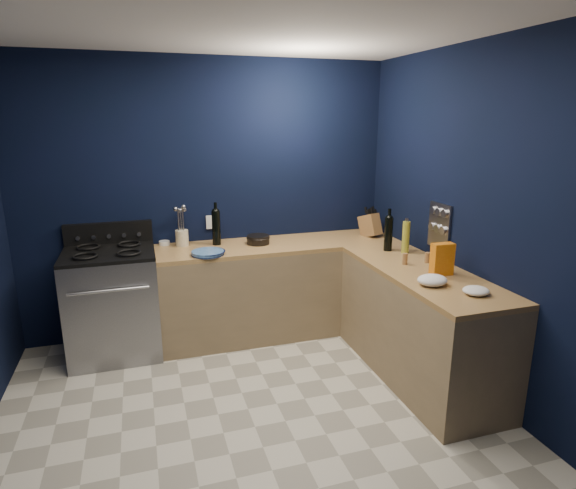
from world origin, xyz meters
name	(u,v)px	position (x,y,z in m)	size (l,w,h in m)	color
floor	(255,428)	(0.00, 0.00, -0.01)	(3.50, 3.50, 0.02)	beige
ceiling	(247,13)	(0.00, 0.00, 2.61)	(3.50, 3.50, 0.02)	silver
wall_back	(210,199)	(0.00, 1.76, 1.30)	(3.50, 0.02, 2.60)	black
wall_right	(489,226)	(1.76, 0.00, 1.30)	(0.02, 3.50, 2.60)	black
wall_front	(396,401)	(0.00, -1.76, 1.30)	(3.50, 0.02, 2.60)	black
cab_back	(280,289)	(0.60, 1.44, 0.43)	(2.30, 0.63, 0.86)	#846D4D
top_back	(279,245)	(0.60, 1.44, 0.88)	(2.30, 0.63, 0.04)	brown
cab_right	(419,326)	(1.44, 0.29, 0.43)	(0.63, 1.67, 0.86)	#846D4D
top_right	(423,273)	(1.44, 0.29, 0.88)	(0.63, 1.67, 0.04)	brown
gas_range	(114,305)	(-0.93, 1.42, 0.46)	(0.76, 0.66, 0.92)	gray
oven_door	(112,320)	(-0.93, 1.10, 0.45)	(0.59, 0.02, 0.42)	black
cooktop	(108,253)	(-0.93, 1.42, 0.94)	(0.76, 0.66, 0.03)	black
backguard	(109,233)	(-0.93, 1.72, 1.04)	(0.76, 0.06, 0.20)	black
spice_panel	(439,226)	(1.74, 0.55, 1.18)	(0.02, 0.28, 0.38)	gray
wall_outlet	(211,222)	(0.00, 1.74, 1.08)	(0.09, 0.02, 0.13)	white
plate_stack	(208,253)	(-0.11, 1.23, 0.92)	(0.28, 0.28, 0.04)	#325E8E
ramekin	(164,243)	(-0.45, 1.69, 0.92)	(0.10, 0.10, 0.04)	white
utensil_crock	(182,238)	(-0.29, 1.61, 0.97)	(0.12, 0.12, 0.15)	beige
wine_bottle_back	(216,228)	(0.02, 1.56, 1.06)	(0.08, 0.08, 0.32)	black
lemon_basket	(258,240)	(0.40, 1.47, 0.94)	(0.21, 0.21, 0.08)	black
knife_block	(370,225)	(1.55, 1.44, 1.01)	(0.12, 0.20, 0.22)	brown
wine_bottle_right	(388,234)	(1.45, 0.89, 1.05)	(0.07, 0.07, 0.30)	black
oil_bottle	(406,237)	(1.56, 0.78, 1.04)	(0.07, 0.07, 0.28)	olive
spice_jar_near	(405,259)	(1.38, 0.48, 0.95)	(0.04, 0.04, 0.09)	olive
spice_jar_far	(427,258)	(1.58, 0.46, 0.94)	(0.04, 0.04, 0.09)	olive
crouton_bag	(442,259)	(1.51, 0.16, 1.02)	(0.17, 0.08, 0.25)	#BE3309
towel_front	(432,280)	(1.31, -0.02, 0.94)	(0.22, 0.18, 0.08)	white
towel_end	(476,291)	(1.48, -0.27, 0.93)	(0.18, 0.16, 0.05)	white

